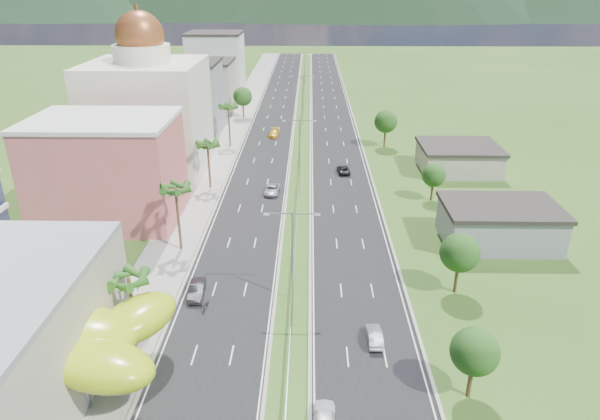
{
  "coord_description": "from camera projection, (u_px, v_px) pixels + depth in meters",
  "views": [
    {
      "loc": [
        1.82,
        -41.96,
        34.09
      ],
      "look_at": [
        0.67,
        19.61,
        7.0
      ],
      "focal_mm": 32.0,
      "sensor_mm": 36.0,
      "label": 1
    }
  ],
  "objects": [
    {
      "name": "midrise_beige",
      "position": [
        203.0,
        88.0,
        143.35
      ],
      "size": [
        16.0,
        15.0,
        13.0
      ],
      "primitive_type": "cube",
      "color": "#A39986",
      "rests_on": "ground"
    },
    {
      "name": "sidewalk_left",
      "position": [
        235.0,
        122.0,
        134.79
      ],
      "size": [
        7.0,
        260.0,
        0.12
      ],
      "primitive_type": "cube",
      "color": "gray",
      "rests_on": "ground"
    },
    {
      "name": "lime_canopy",
      "position": [
        60.0,
        337.0,
        46.83
      ],
      "size": [
        18.0,
        15.0,
        7.4
      ],
      "color": "#9BBA12",
      "rests_on": "ground"
    },
    {
      "name": "domed_building",
      "position": [
        148.0,
        110.0,
        98.4
      ],
      "size": [
        20.0,
        20.0,
        28.7
      ],
      "color": "beige",
      "rests_on": "ground"
    },
    {
      "name": "car_white_near_right",
      "position": [
        324.0,
        419.0,
        43.69
      ],
      "size": [
        2.0,
        4.67,
        1.57
      ],
      "primitive_type": "imported",
      "rotation": [
        0.0,
        0.0,
        3.11
      ],
      "color": "white",
      "rests_on": "road_right"
    },
    {
      "name": "mountain_ridge",
      "position": [
        378.0,
        18.0,
        462.95
      ],
      "size": [
        860.0,
        140.0,
        90.0
      ],
      "primitive_type": null,
      "color": "black",
      "rests_on": "ground"
    },
    {
      "name": "shed_near",
      "position": [
        499.0,
        226.0,
        73.55
      ],
      "size": [
        15.0,
        10.0,
        5.0
      ],
      "primitive_type": "cube",
      "color": "gray",
      "rests_on": "ground"
    },
    {
      "name": "median_guardrail",
      "position": [
        301.0,
        141.0,
        117.79
      ],
      "size": [
        0.1,
        216.06,
        0.76
      ],
      "color": "gray",
      "rests_on": "ground"
    },
    {
      "name": "car_yellow_far_left",
      "position": [
        274.0,
        133.0,
        123.11
      ],
      "size": [
        2.43,
        5.38,
        1.53
      ],
      "primitive_type": "imported",
      "rotation": [
        0.0,
        0.0,
        -0.06
      ],
      "color": "gold",
      "rests_on": "road_left"
    },
    {
      "name": "car_silver_mid_left",
      "position": [
        272.0,
        190.0,
        90.72
      ],
      "size": [
        2.63,
        5.08,
        1.37
      ],
      "primitive_type": "imported",
      "rotation": [
        0.0,
        0.0,
        -0.07
      ],
      "color": "#A0A1A7",
      "rests_on": "road_left"
    },
    {
      "name": "midrise_white",
      "position": [
        216.0,
        65.0,
        163.39
      ],
      "size": [
        16.0,
        15.0,
        18.0
      ],
      "primitive_type": "cube",
      "color": "silver",
      "rests_on": "ground"
    },
    {
      "name": "streetlight_median_b",
      "position": [
        292.0,
        247.0,
        58.59
      ],
      "size": [
        6.04,
        0.25,
        11.0
      ],
      "color": "gray",
      "rests_on": "ground"
    },
    {
      "name": "palm_tree_e",
      "position": [
        228.0,
        108.0,
        113.14
      ],
      "size": [
        3.6,
        3.6,
        9.4
      ],
      "color": "#47301C",
      "rests_on": "ground"
    },
    {
      "name": "streetlight_median_e",
      "position": [
        305.0,
        65.0,
        177.56
      ],
      "size": [
        6.04,
        0.25,
        11.0
      ],
      "color": "gray",
      "rests_on": "ground"
    },
    {
      "name": "leafy_tree_rc",
      "position": [
        434.0,
        175.0,
        86.62
      ],
      "size": [
        3.85,
        3.85,
        6.33
      ],
      "color": "#47301C",
      "rests_on": "ground"
    },
    {
      "name": "leafy_tree_lfar",
      "position": [
        243.0,
        97.0,
        137.12
      ],
      "size": [
        4.9,
        4.9,
        8.05
      ],
      "color": "#47301C",
      "rests_on": "ground"
    },
    {
      "name": "leafy_tree_rd",
      "position": [
        386.0,
        122.0,
        113.66
      ],
      "size": [
        4.9,
        4.9,
        8.05
      ],
      "color": "#47301C",
      "rests_on": "ground"
    },
    {
      "name": "leafy_tree_ra",
      "position": [
        475.0,
        352.0,
        45.38
      ],
      "size": [
        4.2,
        4.2,
        6.9
      ],
      "color": "#47301C",
      "rests_on": "ground"
    },
    {
      "name": "leafy_tree_rb",
      "position": [
        460.0,
        253.0,
        60.73
      ],
      "size": [
        4.55,
        4.55,
        7.47
      ],
      "color": "#47301C",
      "rests_on": "ground"
    },
    {
      "name": "car_silver_right",
      "position": [
        374.0,
        336.0,
        53.95
      ],
      "size": [
        1.5,
        4.12,
        1.35
      ],
      "primitive_type": "imported",
      "rotation": [
        0.0,
        0.0,
        3.16
      ],
      "color": "#A0A3A7",
      "rests_on": "road_right"
    },
    {
      "name": "palm_tree_b",
      "position": [
        129.0,
        282.0,
        51.41
      ],
      "size": [
        3.6,
        3.6,
        8.1
      ],
      "color": "#47301C",
      "rests_on": "ground"
    },
    {
      "name": "streetlight_median_c",
      "position": [
        299.0,
        143.0,
        95.2
      ],
      "size": [
        6.04,
        0.25,
        11.0
      ],
      "color": "gray",
      "rests_on": "ground"
    },
    {
      "name": "midrise_grey",
      "position": [
        185.0,
        99.0,
        122.61
      ],
      "size": [
        16.0,
        15.0,
        16.0
      ],
      "primitive_type": "cube",
      "color": "gray",
      "rests_on": "ground"
    },
    {
      "name": "car_dark_far_right",
      "position": [
        343.0,
        170.0,
        100.23
      ],
      "size": [
        2.47,
        4.79,
        1.29
      ],
      "primitive_type": "imported",
      "rotation": [
        0.0,
        0.0,
        3.21
      ],
      "color": "black",
      "rests_on": "road_right"
    },
    {
      "name": "road_left",
      "position": [
        273.0,
        123.0,
        134.64
      ],
      "size": [
        11.0,
        260.0,
        0.04
      ],
      "primitive_type": "cube",
      "color": "black",
      "rests_on": "ground"
    },
    {
      "name": "streetlight_median_d",
      "position": [
        303.0,
        92.0,
        136.38
      ],
      "size": [
        6.04,
        0.25,
        11.0
      ],
      "color": "gray",
      "rests_on": "ground"
    },
    {
      "name": "motorcycle",
      "position": [
        205.0,
        304.0,
        59.12
      ],
      "size": [
        0.9,
        2.18,
        1.36
      ],
      "primitive_type": "imported",
      "rotation": [
        0.0,
        0.0,
        -0.12
      ],
      "color": "black",
      "rests_on": "road_left"
    },
    {
      "name": "palm_tree_d",
      "position": [
        208.0,
        146.0,
        90.57
      ],
      "size": [
        3.6,
        3.6,
        8.6
      ],
      "color": "#47301C",
      "rests_on": "ground"
    },
    {
      "name": "car_dark_left",
      "position": [
        197.0,
        290.0,
        61.67
      ],
      "size": [
        1.96,
        4.84,
        1.56
      ],
      "primitive_type": "imported",
      "rotation": [
        0.0,
        0.0,
        0.06
      ],
      "color": "black",
      "rests_on": "road_left"
    },
    {
      "name": "shed_far",
      "position": [
        458.0,
        159.0,
        101.09
      ],
      "size": [
        14.0,
        12.0,
        4.4
      ],
      "primitive_type": "cube",
      "color": "#A39986",
      "rests_on": "ground"
    },
    {
      "name": "ground",
      "position": [
        289.0,
        356.0,
        52.16
      ],
      "size": [
        500.0,
        500.0,
        0.0
      ],
      "primitive_type": "plane",
      "color": "#2D5119",
      "rests_on": "ground"
    },
    {
      "name": "pink_shophouse",
      "position": [
        108.0,
        172.0,
        78.9
      ],
      "size": [
        20.0,
        15.0,
        15.0
      ],
      "primitive_type": "cube",
      "color": "#CA5B52",
      "rests_on": "ground"
    },
    {
      "name": "road_right",
      "position": [
        332.0,
        123.0,
        134.39
      ],
      "size": [
        11.0,
        260.0,
        0.04
      ],
      "primitive_type": "cube",
      "color": "black",
      "rests_on": "ground"
    },
    {
      "name": "palm_tree_c",
      "position": [
        176.0,
        191.0,
        69.13
      ],
      "size": [
        3.6,
        3.6,
        9.6
      ],
      "color": "#47301C",
      "rests_on": "ground"
    }
  ]
}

